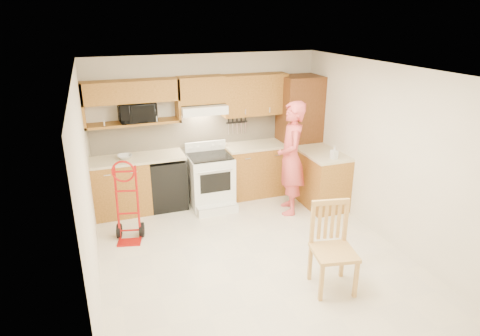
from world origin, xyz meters
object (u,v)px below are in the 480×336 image
person (291,159)px  dining_chair (334,249)px  hand_truck (127,206)px  range (211,177)px  microwave (137,112)px

person → dining_chair: person is taller
person → dining_chair: 2.15m
person → hand_truck: 2.64m
range → person: (1.16, -0.64, 0.40)m
microwave → person: bearing=-28.5°
range → person: 1.38m
microwave → dining_chair: bearing=-63.7°
person → hand_truck: (-2.62, -0.09, -0.37)m
dining_chair → person: bearing=88.7°
dining_chair → microwave: bearing=131.1°
microwave → range: bearing=-23.5°
range → dining_chair: bearing=-75.1°
range → hand_truck: bearing=-153.4°
microwave → hand_truck: (-0.37, -1.11, -1.09)m
microwave → hand_truck: microwave is taller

